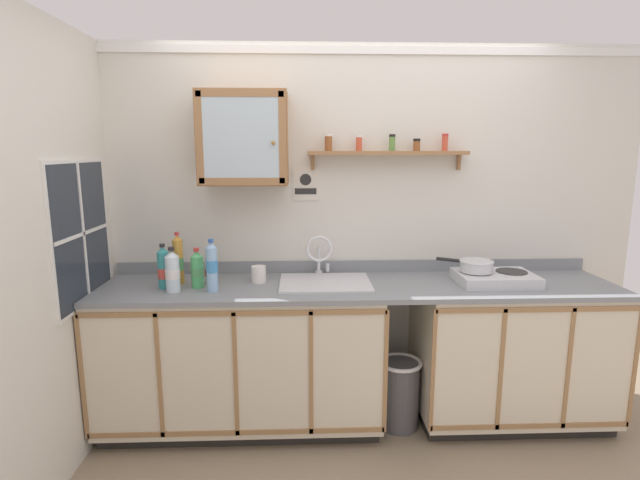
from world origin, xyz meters
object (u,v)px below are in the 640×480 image
object	(u,v)px
bottle_soda_green_5	(197,270)
mug	(259,274)
sink	(324,288)
bottle_water_clear_4	(172,271)
warning_sign	(306,184)
trash_bin	(399,392)
bottle_detergent_teal_1	(164,269)
bottle_juice_amber_2	(178,260)
hot_plate_stove	(495,278)
bottle_water_blue_3	(212,267)
wall_cabinet	(244,138)
bottle_opaque_white_0	(210,268)
saucepan	(476,265)

from	to	relation	value
bottle_soda_green_5	mug	distance (m)	0.38
sink	bottle_water_clear_4	size ratio (longest dim) A/B	2.11
warning_sign	trash_bin	world-z (taller)	warning_sign
bottle_detergent_teal_1	mug	distance (m)	0.57
sink	warning_sign	bearing A→B (deg)	112.35
bottle_detergent_teal_1	bottle_juice_amber_2	distance (m)	0.12
hot_plate_stove	bottle_water_blue_3	size ratio (longest dim) A/B	1.52
bottle_juice_amber_2	bottle_soda_green_5	distance (m)	0.16
bottle_soda_green_5	bottle_water_blue_3	bearing A→B (deg)	-39.16
wall_cabinet	trash_bin	size ratio (longest dim) A/B	1.28
warning_sign	bottle_opaque_white_0	bearing A→B (deg)	-157.59
hot_plate_stove	bottle_water_clear_4	bearing A→B (deg)	-177.04
saucepan	warning_sign	size ratio (longest dim) A/B	1.48
bottle_opaque_white_0	mug	xyz separation A→B (m)	(0.30, 0.01, -0.04)
hot_plate_stove	mug	world-z (taller)	mug
bottle_water_clear_4	bottle_soda_green_5	size ratio (longest dim) A/B	1.09
bottle_water_blue_3	bottle_water_clear_4	bearing A→B (deg)	179.20
mug	warning_sign	bearing A→B (deg)	38.66
bottle_water_blue_3	bottle_juice_amber_2	bearing A→B (deg)	144.11
sink	bottle_juice_amber_2	xyz separation A→B (m)	(-0.91, 0.02, 0.19)
sink	saucepan	xyz separation A→B (m)	(0.95, -0.02, 0.15)
hot_plate_stove	bottle_juice_amber_2	bearing A→B (deg)	178.05
hot_plate_stove	bottle_water_clear_4	distance (m)	1.98
bottle_detergent_teal_1	mug	size ratio (longest dim) A/B	2.06
sink	bottle_soda_green_5	size ratio (longest dim) A/B	2.31
bottle_water_blue_3	bottle_soda_green_5	size ratio (longest dim) A/B	1.28
wall_cabinet	bottle_juice_amber_2	bearing A→B (deg)	-163.17
bottle_soda_green_5	wall_cabinet	bearing A→B (deg)	37.37
warning_sign	bottle_juice_amber_2	bearing A→B (deg)	-162.02
saucepan	warning_sign	xyz separation A→B (m)	(-1.06, 0.30, 0.49)
saucepan	bottle_water_clear_4	bearing A→B (deg)	-176.02
bottle_soda_green_5	wall_cabinet	distance (m)	0.86
hot_plate_stove	bottle_water_blue_3	xyz separation A→B (m)	(-1.74, -0.11, 0.11)
saucepan	bottle_detergent_teal_1	world-z (taller)	bottle_detergent_teal_1
bottle_water_blue_3	warning_sign	xyz separation A→B (m)	(0.56, 0.43, 0.45)
bottle_water_clear_4	mug	world-z (taller)	bottle_water_clear_4
sink	wall_cabinet	bearing A→B (deg)	164.13
bottle_opaque_white_0	warning_sign	size ratio (longest dim) A/B	0.98
wall_cabinet	warning_sign	world-z (taller)	wall_cabinet
hot_plate_stove	bottle_juice_amber_2	distance (m)	1.98
hot_plate_stove	bottle_soda_green_5	bearing A→B (deg)	-179.38
bottle_soda_green_5	wall_cabinet	size ratio (longest dim) A/B	0.43
sink	bottle_water_clear_4	world-z (taller)	sink
bottle_water_clear_4	hot_plate_stove	bearing A→B (deg)	2.96
bottle_water_blue_3	bottle_soda_green_5	xyz separation A→B (m)	(-0.10, 0.09, -0.04)
bottle_juice_amber_2	saucepan	bearing A→B (deg)	-1.24
bottle_juice_amber_2	wall_cabinet	xyz separation A→B (m)	(0.41, 0.12, 0.74)
bottle_opaque_white_0	bottle_detergent_teal_1	world-z (taller)	bottle_detergent_teal_1
bottle_detergent_teal_1	bottle_juice_amber_2	xyz separation A→B (m)	(0.06, 0.10, 0.03)
saucepan	mug	xyz separation A→B (m)	(-1.37, 0.06, -0.06)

